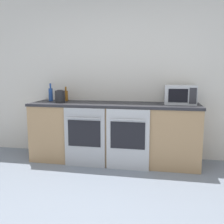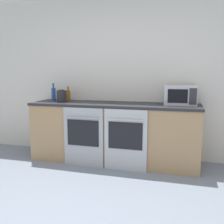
# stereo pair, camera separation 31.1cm
# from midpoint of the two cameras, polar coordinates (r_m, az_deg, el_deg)

# --- Properties ---
(wall_back) EXTENTS (10.00, 0.06, 2.60)m
(wall_back) POSITION_cam_midpoint_polar(r_m,az_deg,el_deg) (4.13, -0.89, 7.89)
(wall_back) COLOR silver
(wall_back) RESTS_ON ground_plane
(counter_back) EXTENTS (2.58, 0.67, 0.92)m
(counter_back) POSITION_cam_midpoint_polar(r_m,az_deg,el_deg) (3.89, -1.91, -4.68)
(counter_back) COLOR tan
(counter_back) RESTS_ON ground_plane
(oven_left) EXTENTS (0.61, 0.06, 0.87)m
(oven_left) POSITION_cam_midpoint_polar(r_m,az_deg,el_deg) (3.68, -8.73, -5.79)
(oven_left) COLOR #A8AAAF
(oven_left) RESTS_ON ground_plane
(oven_right) EXTENTS (0.61, 0.06, 0.87)m
(oven_right) POSITION_cam_midpoint_polar(r_m,az_deg,el_deg) (3.52, 1.07, -6.35)
(oven_right) COLOR #B7BABF
(oven_right) RESTS_ON ground_plane
(microwave) EXTENTS (0.45, 0.35, 0.28)m
(microwave) POSITION_cam_midpoint_polar(r_m,az_deg,el_deg) (3.78, 13.05, 3.88)
(microwave) COLOR #B7BABF
(microwave) RESTS_ON counter_back
(bottle_amber) EXTENTS (0.07, 0.07, 0.23)m
(bottle_amber) POSITION_cam_midpoint_polar(r_m,az_deg,el_deg) (4.24, -12.57, 3.74)
(bottle_amber) COLOR #8C5114
(bottle_amber) RESTS_ON counter_back
(bottle_blue) EXTENTS (0.07, 0.07, 0.29)m
(bottle_blue) POSITION_cam_midpoint_polar(r_m,az_deg,el_deg) (4.27, -15.89, 3.95)
(bottle_blue) COLOR #234793
(bottle_blue) RESTS_ON counter_back
(kettle) EXTENTS (0.16, 0.16, 0.20)m
(kettle) POSITION_cam_midpoint_polar(r_m,az_deg,el_deg) (4.01, -13.99, 3.45)
(kettle) COLOR #232326
(kettle) RESTS_ON counter_back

